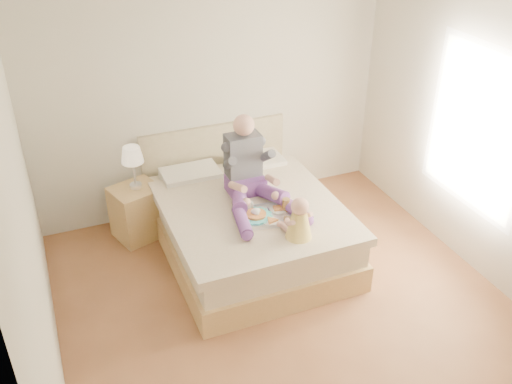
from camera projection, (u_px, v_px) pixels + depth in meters
name	position (u px, v px, depth m)	size (l,w,h in m)	color
room	(304.00, 164.00, 4.49)	(4.02, 4.22, 2.71)	brown
bed	(246.00, 222.00, 5.93)	(1.70, 2.18, 1.00)	#AA854F
nightstand	(138.00, 212.00, 6.13)	(0.59, 0.56, 0.59)	#AA854F
lamp	(132.00, 157.00, 5.81)	(0.23, 0.23, 0.47)	silver
adult	(250.00, 175.00, 5.66)	(0.73, 1.03, 0.87)	#60327F
tray	(266.00, 214.00, 5.46)	(0.57, 0.49, 0.15)	silver
baby	(298.00, 221.00, 5.11)	(0.28, 0.37, 0.40)	gold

